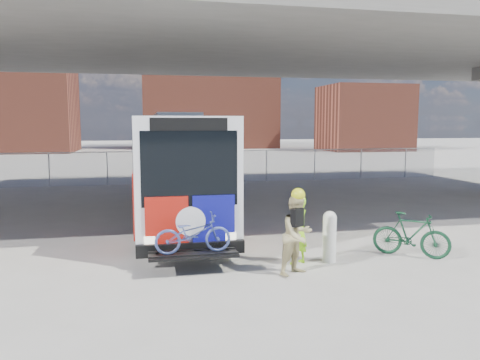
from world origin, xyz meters
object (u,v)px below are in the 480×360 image
object	(u,v)px
bike_parked	(411,235)
cyclist_tan	(298,234)
bus	(173,159)
cyclist_hivis	(298,228)
bollard	(329,235)

from	to	relation	value
bike_parked	cyclist_tan	bearing A→B (deg)	140.02
cyclist_tan	bike_parked	world-z (taller)	cyclist_tan
bus	cyclist_hivis	xyz separation A→B (m)	(2.55, -6.33, -1.23)
bus	cyclist_tan	distance (m)	7.53
bollard	cyclist_hivis	distance (m)	0.84
cyclist_hivis	bike_parked	world-z (taller)	cyclist_hivis
bollard	bike_parked	bearing A→B (deg)	-0.00
cyclist_hivis	cyclist_tan	distance (m)	0.80
cyclist_tan	bike_parked	distance (m)	3.39
bus	bike_parked	distance (m)	8.57
bollard	bike_parked	size ratio (longest dim) A/B	0.67
cyclist_tan	bus	bearing A→B (deg)	77.98
bollard	cyclist_hivis	xyz separation A→B (m)	(-0.81, -0.00, 0.20)
bike_parked	bollard	bearing A→B (deg)	127.14
bus	bollard	bearing A→B (deg)	-62.02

